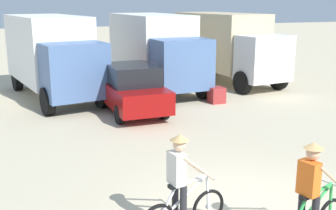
{
  "coord_description": "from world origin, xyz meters",
  "views": [
    {
      "loc": [
        -4.01,
        -6.49,
        3.95
      ],
      "look_at": [
        -0.13,
        4.28,
        1.1
      ],
      "focal_mm": 44.91,
      "sensor_mm": 36.0,
      "label": 1
    }
  ],
  "objects_px": {
    "sedan_parked": "(131,89)",
    "cyclist_orange_shirt": "(181,189)",
    "cyclist_cowboy_hat": "(311,199)",
    "box_truck_avon_van": "(52,53)",
    "box_truck_white_box": "(155,48)",
    "box_truck_tan_camper": "(227,44)",
    "supply_crate": "(217,95)"
  },
  "relations": [
    {
      "from": "sedan_parked",
      "to": "cyclist_cowboy_hat",
      "type": "height_order",
      "value": "cyclist_cowboy_hat"
    },
    {
      "from": "box_truck_avon_van",
      "to": "sedan_parked",
      "type": "xyz_separation_m",
      "value": [
        2.41,
        -3.54,
        -0.99
      ]
    },
    {
      "from": "box_truck_white_box",
      "to": "cyclist_orange_shirt",
      "type": "relative_size",
      "value": 3.79
    },
    {
      "from": "sedan_parked",
      "to": "box_truck_avon_van",
      "type": "bearing_deg",
      "value": 124.25
    },
    {
      "from": "sedan_parked",
      "to": "supply_crate",
      "type": "height_order",
      "value": "sedan_parked"
    },
    {
      "from": "box_truck_tan_camper",
      "to": "cyclist_orange_shirt",
      "type": "height_order",
      "value": "box_truck_tan_camper"
    },
    {
      "from": "box_truck_avon_van",
      "to": "sedan_parked",
      "type": "distance_m",
      "value": 4.39
    },
    {
      "from": "cyclist_cowboy_hat",
      "to": "box_truck_avon_van",
      "type": "bearing_deg",
      "value": 102.8
    },
    {
      "from": "box_truck_white_box",
      "to": "cyclist_orange_shirt",
      "type": "height_order",
      "value": "box_truck_white_box"
    },
    {
      "from": "box_truck_avon_van",
      "to": "box_truck_white_box",
      "type": "relative_size",
      "value": 1.03
    },
    {
      "from": "sedan_parked",
      "to": "cyclist_orange_shirt",
      "type": "xyz_separation_m",
      "value": [
        -1.31,
        -8.23,
        -0.04
      ]
    },
    {
      "from": "box_truck_avon_van",
      "to": "cyclist_cowboy_hat",
      "type": "distance_m",
      "value": 13.2
    },
    {
      "from": "cyclist_cowboy_hat",
      "to": "supply_crate",
      "type": "height_order",
      "value": "cyclist_cowboy_hat"
    },
    {
      "from": "box_truck_avon_van",
      "to": "box_truck_tan_camper",
      "type": "xyz_separation_m",
      "value": [
        8.42,
        0.72,
        0.0
      ]
    },
    {
      "from": "cyclist_orange_shirt",
      "to": "supply_crate",
      "type": "relative_size",
      "value": 2.92
    },
    {
      "from": "box_truck_white_box",
      "to": "box_truck_tan_camper",
      "type": "xyz_separation_m",
      "value": [
        3.86,
        0.45,
        0.0
      ]
    },
    {
      "from": "supply_crate",
      "to": "sedan_parked",
      "type": "bearing_deg",
      "value": -175.3
    },
    {
      "from": "cyclist_orange_shirt",
      "to": "supply_crate",
      "type": "height_order",
      "value": "cyclist_orange_shirt"
    },
    {
      "from": "box_truck_tan_camper",
      "to": "cyclist_orange_shirt",
      "type": "distance_m",
      "value": 14.52
    },
    {
      "from": "box_truck_white_box",
      "to": "box_truck_tan_camper",
      "type": "relative_size",
      "value": 0.99
    },
    {
      "from": "box_truck_tan_camper",
      "to": "supply_crate",
      "type": "bearing_deg",
      "value": -121.7
    },
    {
      "from": "box_truck_white_box",
      "to": "sedan_parked",
      "type": "height_order",
      "value": "box_truck_white_box"
    },
    {
      "from": "box_truck_tan_camper",
      "to": "cyclist_cowboy_hat",
      "type": "distance_m",
      "value": 14.67
    },
    {
      "from": "box_truck_avon_van",
      "to": "box_truck_white_box",
      "type": "distance_m",
      "value": 4.57
    },
    {
      "from": "sedan_parked",
      "to": "box_truck_tan_camper",
      "type": "bearing_deg",
      "value": 35.32
    },
    {
      "from": "cyclist_cowboy_hat",
      "to": "cyclist_orange_shirt",
      "type": "bearing_deg",
      "value": 149.6
    },
    {
      "from": "box_truck_white_box",
      "to": "cyclist_cowboy_hat",
      "type": "bearing_deg",
      "value": -97.16
    },
    {
      "from": "box_truck_white_box",
      "to": "supply_crate",
      "type": "height_order",
      "value": "box_truck_white_box"
    },
    {
      "from": "cyclist_orange_shirt",
      "to": "sedan_parked",
      "type": "bearing_deg",
      "value": 80.94
    },
    {
      "from": "box_truck_white_box",
      "to": "box_truck_tan_camper",
      "type": "height_order",
      "value": "same"
    },
    {
      "from": "cyclist_orange_shirt",
      "to": "cyclist_cowboy_hat",
      "type": "relative_size",
      "value": 1.0
    },
    {
      "from": "box_truck_tan_camper",
      "to": "box_truck_white_box",
      "type": "bearing_deg",
      "value": -173.35
    }
  ]
}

